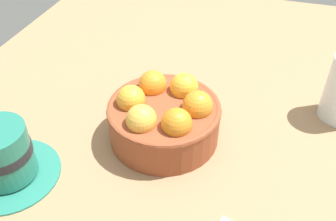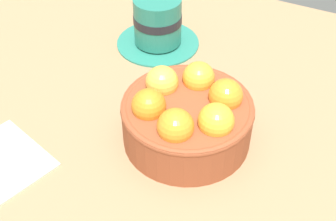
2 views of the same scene
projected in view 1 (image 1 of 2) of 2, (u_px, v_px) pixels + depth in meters
ground_plane at (164, 143)px, 59.37cm from camera, size 117.81×83.29×3.23cm
terracotta_bowl at (164, 116)px, 55.79cm from camera, size 16.89×16.89×8.86cm
coffee_cup at (3, 156)px, 49.77cm from camera, size 13.83×13.83×8.37cm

